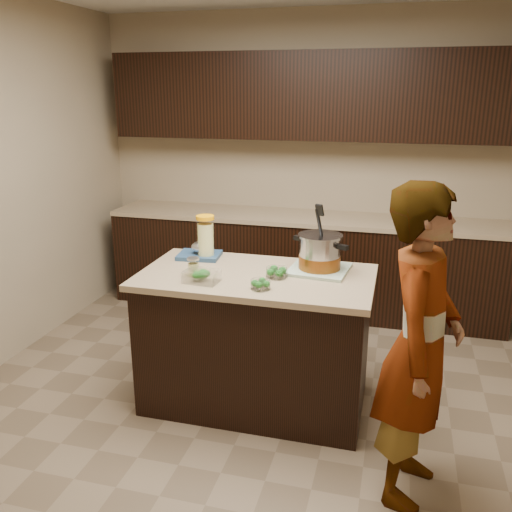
{
  "coord_description": "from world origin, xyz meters",
  "views": [
    {
      "loc": [
        0.83,
        -3.09,
        2.01
      ],
      "look_at": [
        0.0,
        0.0,
        1.02
      ],
      "focal_mm": 38.0,
      "sensor_mm": 36.0,
      "label": 1
    }
  ],
  "objects_px": {
    "stock_pot": "(320,254)",
    "person": "(419,347)",
    "lemonade_pitcher": "(206,239)",
    "island": "(256,339)"
  },
  "relations": [
    {
      "from": "island",
      "to": "stock_pot",
      "type": "relative_size",
      "value": 3.67
    },
    {
      "from": "island",
      "to": "stock_pot",
      "type": "bearing_deg",
      "value": 24.23
    },
    {
      "from": "island",
      "to": "lemonade_pitcher",
      "type": "xyz_separation_m",
      "value": [
        -0.41,
        0.23,
        0.59
      ]
    },
    {
      "from": "island",
      "to": "person",
      "type": "height_order",
      "value": "person"
    },
    {
      "from": "island",
      "to": "lemonade_pitcher",
      "type": "relative_size",
      "value": 4.93
    },
    {
      "from": "lemonade_pitcher",
      "to": "person",
      "type": "xyz_separation_m",
      "value": [
        1.39,
        -0.82,
        -0.23
      ]
    },
    {
      "from": "island",
      "to": "stock_pot",
      "type": "xyz_separation_m",
      "value": [
        0.37,
        0.17,
        0.56
      ]
    },
    {
      "from": "stock_pot",
      "to": "person",
      "type": "xyz_separation_m",
      "value": [
        0.61,
        -0.76,
        -0.2
      ]
    },
    {
      "from": "lemonade_pitcher",
      "to": "person",
      "type": "height_order",
      "value": "person"
    },
    {
      "from": "stock_pot",
      "to": "person",
      "type": "bearing_deg",
      "value": -26.73
    }
  ]
}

